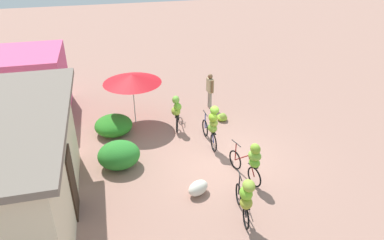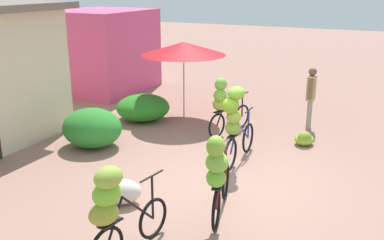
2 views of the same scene
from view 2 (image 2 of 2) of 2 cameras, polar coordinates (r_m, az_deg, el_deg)
ground_plane at (r=8.56m, az=4.83°, el=-8.02°), size 60.00×60.00×0.00m
shop_pink at (r=15.80m, az=-11.41°, el=8.72°), size 3.20×2.80×2.75m
hedge_bush_front_left at (r=10.44m, az=-12.71°, el=-0.99°), size 1.25×1.40×0.90m
hedge_bush_front_right at (r=12.27m, az=-6.29°, el=1.61°), size 1.48×1.45×0.70m
market_umbrella at (r=12.08m, az=-1.08°, el=9.18°), size 2.29×2.29×2.12m
bicycle_leftmost at (r=5.98m, az=-10.10°, el=-10.68°), size 1.57×0.48×1.45m
bicycle_near_pile at (r=6.86m, az=3.35°, el=-6.70°), size 1.67×0.59×1.51m
bicycle_center_loaded at (r=8.96m, az=5.54°, el=0.00°), size 1.76×0.46×1.71m
bicycle_by_shop at (r=10.82m, az=4.00°, el=2.22°), size 1.64×0.55×1.47m
banana_pile_on_ground at (r=10.69m, az=14.23°, el=-2.37°), size 0.55×0.48×0.34m
produce_sack at (r=7.79m, az=-9.12°, el=-9.10°), size 0.74×0.83×0.44m
person_vendor at (r=11.70m, az=15.05°, el=3.51°), size 0.58×0.23×1.60m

